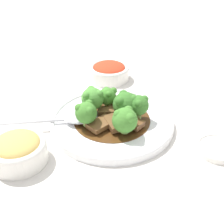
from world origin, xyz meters
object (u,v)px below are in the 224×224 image
at_px(broccoli_floret_2, 125,120).
at_px(broccoli_floret_5, 86,112).
at_px(sauce_dish, 218,148).
at_px(beef_strip_0, 131,122).
at_px(main_plate, 112,121).
at_px(beef_strip_2, 108,111).
at_px(beef_strip_4, 101,124).
at_px(beef_strip_3, 118,101).
at_px(broccoli_floret_0, 93,98).
at_px(serving_spoon, 73,118).
at_px(broccoli_floret_4, 109,96).
at_px(broccoli_floret_3, 126,104).
at_px(beef_strip_1, 116,123).
at_px(broccoli_floret_1, 139,105).
at_px(side_bowl_kimchi, 109,71).
at_px(side_bowl_appetizer, 18,149).

distance_m(broccoli_floret_2, broccoli_floret_5, 0.08).
bearing_deg(sauce_dish, beef_strip_0, 55.47).
bearing_deg(main_plate, beef_strip_2, 10.41).
bearing_deg(beef_strip_4, beef_strip_0, -96.86).
distance_m(beef_strip_2, broccoli_floret_5, 0.07).
distance_m(beef_strip_0, beef_strip_3, 0.09).
xyz_separation_m(broccoli_floret_2, broccoli_floret_5, (0.04, 0.07, 0.00)).
xyz_separation_m(broccoli_floret_0, serving_spoon, (-0.02, 0.05, -0.03)).
bearing_deg(beef_strip_2, broccoli_floret_4, -13.91).
bearing_deg(beef_strip_0, beef_strip_2, 35.47).
xyz_separation_m(broccoli_floret_3, broccoli_floret_4, (0.05, 0.03, -0.00)).
distance_m(main_plate, broccoli_floret_0, 0.07).
distance_m(beef_strip_0, broccoli_floret_3, 0.04).
height_order(main_plate, broccoli_floret_4, broccoli_floret_4).
height_order(broccoli_floret_3, serving_spoon, broccoli_floret_3).
height_order(beef_strip_3, broccoli_floret_3, broccoli_floret_3).
relative_size(broccoli_floret_2, broccoli_floret_3, 0.96).
distance_m(broccoli_floret_2, sauce_dish, 0.19).
bearing_deg(sauce_dish, serving_spoon, 61.48).
distance_m(beef_strip_1, broccoli_floret_1, 0.06).
bearing_deg(beef_strip_2, side_bowl_kimchi, -13.33).
bearing_deg(serving_spoon, side_bowl_appetizer, 125.82).
distance_m(beef_strip_3, broccoli_floret_3, 0.06).
bearing_deg(serving_spoon, broccoli_floret_1, -99.50).
bearing_deg(beef_strip_0, broccoli_floret_1, -49.26).
relative_size(beef_strip_0, serving_spoon, 0.26).
bearing_deg(beef_strip_0, beef_strip_3, 3.90).
bearing_deg(broccoli_floret_5, beef_strip_3, -51.28).
bearing_deg(beef_strip_4, side_bowl_appetizer, 106.15).
bearing_deg(beef_strip_0, broccoli_floret_4, 20.98).
height_order(serving_spoon, side_bowl_kimchi, side_bowl_kimchi).
distance_m(broccoli_floret_1, side_bowl_kimchi, 0.23).
height_order(beef_strip_1, side_bowl_appetizer, side_bowl_appetizer).
distance_m(broccoli_floret_0, broccoli_floret_4, 0.04).
bearing_deg(broccoli_floret_0, beef_strip_4, -173.58).
bearing_deg(broccoli_floret_4, broccoli_floret_5, 134.53).
relative_size(beef_strip_0, broccoli_floret_3, 1.06).
distance_m(side_bowl_kimchi, sauce_dish, 0.38).
bearing_deg(beef_strip_1, beef_strip_2, 5.65).
height_order(beef_strip_3, broccoli_floret_2, broccoli_floret_2).
xyz_separation_m(broccoli_floret_3, broccoli_floret_5, (-0.01, 0.09, 0.00)).
height_order(beef_strip_4, serving_spoon, serving_spoon).
bearing_deg(broccoli_floret_3, broccoli_floret_1, -118.23).
distance_m(broccoli_floret_5, side_bowl_kimchi, 0.26).
height_order(beef_strip_0, beef_strip_2, same).
bearing_deg(beef_strip_4, broccoli_floret_3, -67.89).
bearing_deg(beef_strip_0, serving_spoon, 70.28).
bearing_deg(broccoli_floret_1, broccoli_floret_3, 61.77).
xyz_separation_m(broccoli_floret_3, sauce_dish, (-0.13, -0.15, -0.04)).
distance_m(beef_strip_2, broccoli_floret_2, 0.08).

